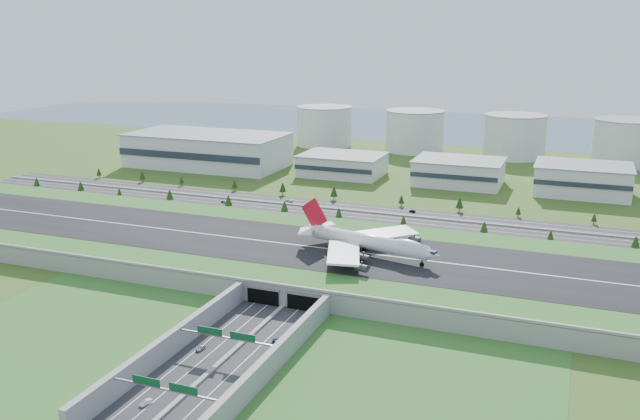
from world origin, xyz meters
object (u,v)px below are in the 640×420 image
(boeing_747, at_px, (368,241))
(car_7, at_px, (289,200))
(car_1, at_px, (146,402))
(car_4, at_px, (224,202))
(car_5, at_px, (412,211))
(car_0, at_px, (201,348))
(car_2, at_px, (276,342))
(fuel_tank_a, at_px, (324,126))

(boeing_747, relative_size, car_7, 13.22)
(car_1, bearing_deg, car_4, 129.61)
(car_7, bearing_deg, car_5, 115.07)
(car_4, bearing_deg, car_7, -44.03)
(car_5, bearing_deg, car_0, 16.25)
(car_0, distance_m, car_1, 35.65)
(car_5, bearing_deg, car_4, -56.63)
(car_2, height_order, car_7, car_2)
(boeing_747, bearing_deg, car_1, -87.76)
(boeing_747, distance_m, car_5, 106.67)
(car_1, bearing_deg, car_2, 85.25)
(car_0, distance_m, car_5, 199.67)
(fuel_tank_a, bearing_deg, car_5, -56.99)
(car_0, bearing_deg, car_4, 121.54)
(car_0, bearing_deg, boeing_747, 77.18)
(car_0, xyz_separation_m, car_1, (3.21, -35.51, -0.08))
(car_7, bearing_deg, car_4, -41.29)
(car_4, distance_m, car_5, 115.67)
(fuel_tank_a, height_order, car_7, fuel_tank_a)
(car_0, xyz_separation_m, car_5, (24.09, 198.21, -0.06))
(car_5, relative_size, car_7, 0.79)
(fuel_tank_a, distance_m, car_0, 418.11)
(car_0, height_order, car_4, car_4)
(fuel_tank_a, relative_size, car_2, 8.75)
(car_0, distance_m, car_7, 202.48)
(car_1, height_order, car_2, car_2)
(car_0, height_order, car_1, car_0)
(car_7, bearing_deg, car_0, 38.22)
(boeing_747, relative_size, car_4, 15.95)
(car_0, bearing_deg, car_7, 110.03)
(boeing_747, bearing_deg, fuel_tank_a, 127.77)
(fuel_tank_a, relative_size, car_0, 11.57)
(car_0, bearing_deg, car_5, 87.82)
(boeing_747, xyz_separation_m, car_7, (-82.65, 102.82, -13.28))
(car_2, distance_m, car_4, 198.89)
(car_5, bearing_deg, car_2, 22.42)
(fuel_tank_a, relative_size, car_7, 9.55)
(car_0, distance_m, car_2, 25.23)
(car_1, bearing_deg, car_5, 100.95)
(car_1, height_order, car_5, car_5)
(car_1, xyz_separation_m, car_5, (20.88, 233.72, 0.02))
(fuel_tank_a, height_order, car_5, fuel_tank_a)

